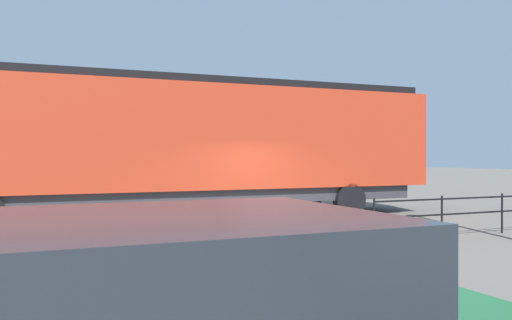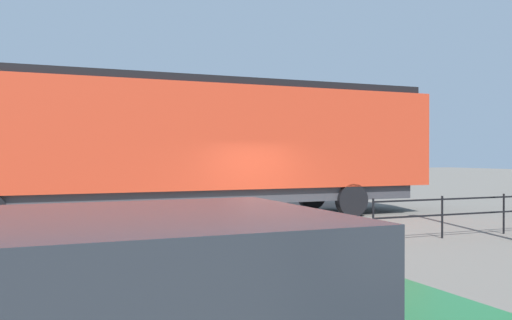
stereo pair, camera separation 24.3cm
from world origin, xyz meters
TOP-DOWN VIEW (x-y plane):
  - ground_plane at (0.00, 0.00)m, footprint 120.00×120.00m
  - locomotive at (-3.28, -1.29)m, footprint 3.07×17.03m
  - platform_fence at (2.99, 5.07)m, footprint 0.05×8.09m

SIDE VIEW (x-z plane):
  - ground_plane at x=0.00m, z-range 0.00..0.00m
  - platform_fence at x=2.99m, z-range 0.16..1.20m
  - locomotive at x=-3.28m, z-range 0.25..4.67m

